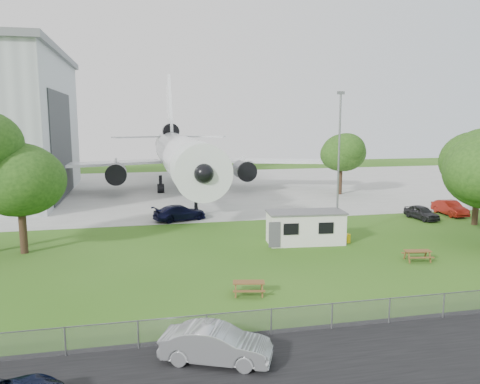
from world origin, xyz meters
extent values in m
plane|color=#457324|center=(0.00, 0.00, 0.00)|extent=(160.00, 160.00, 0.00)
cube|color=black|center=(0.00, -13.00, 0.01)|extent=(120.00, 8.00, 0.02)
cube|color=#B7B7B2|center=(0.00, 38.00, 0.01)|extent=(120.00, 46.00, 0.03)
cube|color=#2D3033|center=(-16.93, 33.00, 6.75)|extent=(0.16, 16.00, 12.96)
cylinder|color=white|center=(-2.00, 34.00, 5.10)|extent=(5.40, 34.00, 5.40)
cone|color=white|center=(-2.00, 15.00, 5.10)|extent=(5.40, 5.50, 5.40)
cone|color=white|center=(-2.00, 55.00, 5.90)|extent=(4.86, 9.00, 4.86)
cube|color=white|center=(-14.50, 37.20, 3.90)|extent=(21.36, 10.77, 0.36)
cube|color=white|center=(10.50, 37.20, 3.90)|extent=(21.36, 10.77, 0.36)
cube|color=white|center=(-2.00, 55.00, 11.60)|extent=(0.46, 9.96, 12.17)
cylinder|color=#515459|center=(-10.50, 33.50, 3.00)|extent=(2.50, 4.20, 2.50)
cylinder|color=#515459|center=(6.50, 33.50, 3.00)|extent=(2.50, 4.20, 2.50)
cylinder|color=#515459|center=(-2.00, 54.00, 7.90)|extent=(2.60, 4.50, 2.60)
cylinder|color=black|center=(-2.00, 18.50, 1.20)|extent=(0.36, 0.36, 2.40)
cylinder|color=black|center=(-4.80, 35.00, 1.20)|extent=(0.44, 0.44, 2.40)
cylinder|color=black|center=(0.80, 35.00, 1.20)|extent=(0.44, 0.44, 2.40)
cube|color=silver|center=(5.27, 5.69, 1.25)|extent=(6.20, 3.02, 2.50)
cube|color=#59595B|center=(5.27, 5.69, 2.56)|extent=(6.41, 3.24, 0.12)
cylinder|color=gold|center=(8.67, 5.09, 0.35)|extent=(0.50, 0.50, 0.70)
cube|color=gray|center=(0.00, -9.50, 0.00)|extent=(58.00, 0.04, 1.30)
cylinder|color=slate|center=(8.20, 6.20, 6.00)|extent=(0.16, 0.16, 12.00)
cylinder|color=#382619|center=(-16.27, 7.49, 1.61)|extent=(0.56, 0.56, 3.21)
sphere|color=#3A681E|center=(-16.27, 7.49, 5.54)|extent=(6.91, 6.91, 6.91)
cylinder|color=#382619|center=(23.40, 8.61, 1.80)|extent=(0.56, 0.56, 3.59)
sphere|color=#3A681E|center=(23.40, 8.61, 6.19)|extent=(7.36, 7.36, 7.36)
cylinder|color=#382619|center=(18.55, 28.42, 1.64)|extent=(0.56, 0.56, 3.28)
sphere|color=#3A681E|center=(18.55, 28.42, 5.65)|extent=(6.31, 6.31, 6.31)
imported|color=#A5A8AC|center=(-4.88, -11.32, 0.75)|extent=(4.82, 3.23, 1.50)
imported|color=black|center=(19.85, 11.84, 0.69)|extent=(2.02, 4.18, 1.38)
imported|color=maroon|center=(23.95, 13.04, 0.76)|extent=(1.82, 4.66, 1.51)
imported|color=black|center=(-3.86, 16.49, 0.77)|extent=(5.70, 3.77, 1.54)
camera|label=1|loc=(-7.79, -29.08, 9.86)|focal=35.00mm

